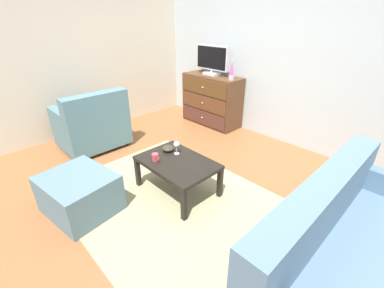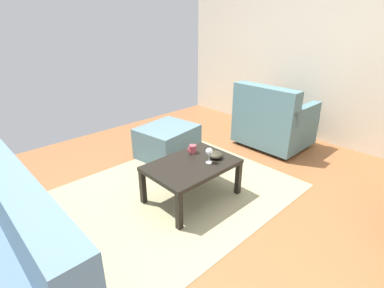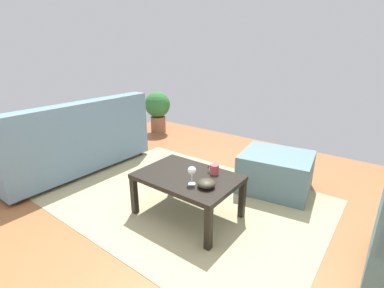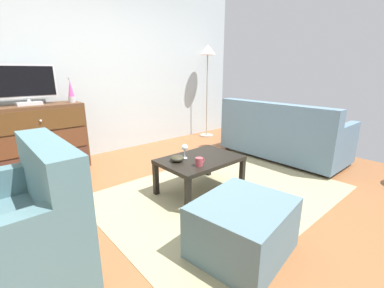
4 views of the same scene
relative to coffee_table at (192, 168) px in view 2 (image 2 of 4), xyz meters
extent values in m
cube|color=brown|center=(-0.04, 0.01, -0.37)|extent=(5.40, 4.79, 0.05)
cube|color=beige|center=(-2.50, 0.01, 1.03)|extent=(0.12, 4.79, 2.75)
cube|color=tan|center=(0.16, -0.19, -0.35)|extent=(2.60, 1.90, 0.01)
cube|color=black|center=(-0.41, 0.27, -0.17)|extent=(0.05, 0.05, 0.36)
cube|color=black|center=(0.41, 0.27, -0.17)|extent=(0.05, 0.05, 0.36)
cube|color=black|center=(-0.41, -0.27, -0.17)|extent=(0.05, 0.05, 0.36)
cube|color=black|center=(0.41, -0.27, -0.17)|extent=(0.05, 0.05, 0.36)
cube|color=black|center=(0.00, 0.00, 0.03)|extent=(0.87, 0.60, 0.04)
cylinder|color=silver|center=(-0.13, 0.11, 0.05)|extent=(0.06, 0.06, 0.00)
cylinder|color=silver|center=(-0.13, 0.11, 0.10)|extent=(0.01, 0.01, 0.09)
sphere|color=silver|center=(-0.13, 0.11, 0.17)|extent=(0.07, 0.07, 0.07)
cylinder|color=#AE414A|center=(-0.17, -0.17, 0.09)|extent=(0.08, 0.08, 0.08)
torus|color=#AE414A|center=(-0.12, -0.17, 0.10)|extent=(0.05, 0.01, 0.05)
ellipsoid|color=#322F21|center=(-0.25, 0.08, 0.08)|extent=(0.15, 0.15, 0.07)
cylinder|color=#332319|center=(1.47, -0.78, -0.32)|extent=(0.05, 0.05, 0.05)
cube|color=slate|center=(1.49, 0.04, 0.31)|extent=(0.20, 1.82, 0.43)
cylinder|color=#332319|center=(-2.11, 0.20, -0.32)|extent=(0.05, 0.05, 0.05)
cylinder|color=#332319|center=(-2.11, -0.56, -0.32)|extent=(0.05, 0.05, 0.05)
cylinder|color=#332319|center=(-1.47, 0.20, -0.32)|extent=(0.05, 0.05, 0.05)
cylinder|color=#332319|center=(-1.47, -0.56, -0.32)|extent=(0.05, 0.05, 0.05)
cube|color=slate|center=(-1.79, -0.18, -0.10)|extent=(0.80, 0.91, 0.41)
cube|color=slate|center=(-1.49, -0.18, 0.33)|extent=(0.20, 0.91, 0.44)
cube|color=slate|center=(-1.79, 0.22, 0.21)|extent=(0.76, 0.12, 0.20)
cube|color=slate|center=(-1.79, -0.58, 0.21)|extent=(0.76, 0.12, 0.20)
cylinder|color=#3F506C|center=(-2.04, -0.23, 0.19)|extent=(0.16, 0.40, 0.16)
cube|color=slate|center=(-0.45, -0.94, -0.15)|extent=(0.78, 0.70, 0.41)
camera|label=1|loc=(1.88, -1.58, 1.49)|focal=23.93mm
camera|label=2|loc=(1.72, 1.82, 1.36)|focal=27.05mm
camera|label=3|loc=(-1.36, 1.73, 1.12)|focal=26.05mm
camera|label=4|loc=(-1.82, -1.93, 0.97)|focal=24.00mm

